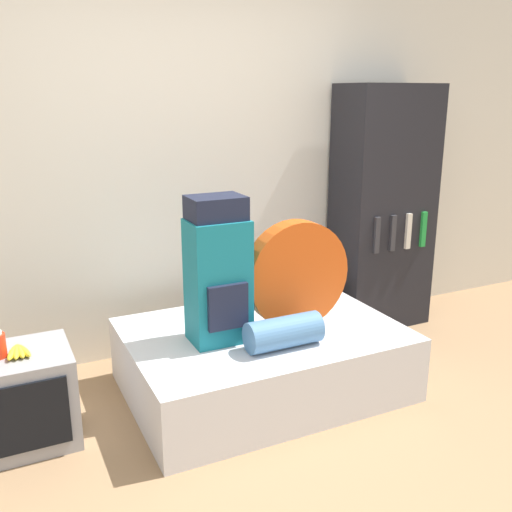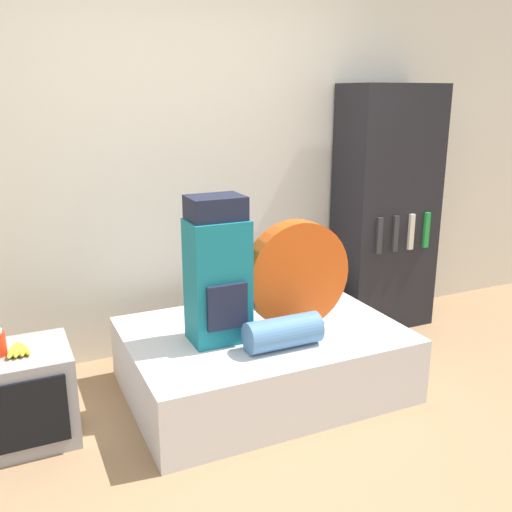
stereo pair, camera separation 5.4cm
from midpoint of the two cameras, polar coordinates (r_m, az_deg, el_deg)
name	(u,v)px [view 1 (the left image)]	position (r m, az deg, el deg)	size (l,w,h in m)	color
ground_plane	(303,488)	(2.79, 4.09, -22.15)	(16.00, 16.00, 0.00)	#997551
wall_back	(173,160)	(3.81, -8.68, 9.48)	(8.00, 0.05, 2.60)	silver
bed	(263,359)	(3.46, 0.21, -10.22)	(1.57, 1.11, 0.39)	silver
backpack	(218,273)	(3.10, -4.31, -1.67)	(0.32, 0.28, 0.81)	#14707F
tent_bag	(296,274)	(3.32, 3.58, -1.83)	(0.64, 0.12, 0.64)	#D14C14
sleeping_roll	(284,332)	(3.11, 2.30, -7.63)	(0.42, 0.17, 0.17)	teal
television	(20,398)	(3.19, -22.98, -12.98)	(0.52, 0.46, 0.48)	#939399
banana_bunch	(18,351)	(3.07, -23.15, -8.76)	(0.13, 0.17, 0.04)	yellow
bookshelf	(383,209)	(4.34, 12.20, 4.64)	(0.70, 0.44, 1.78)	black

